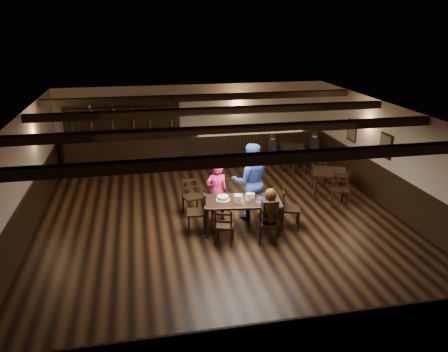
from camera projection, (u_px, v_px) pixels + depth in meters
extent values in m
plane|color=black|center=(223.00, 224.00, 10.69)|extent=(10.00, 10.00, 0.00)
cube|color=#BEB59E|center=(194.00, 125.00, 14.85)|extent=(9.00, 0.02, 2.70)
cube|color=#BEB59E|center=(298.00, 297.00, 5.62)|extent=(9.00, 0.02, 2.70)
cube|color=#BEB59E|center=(18.00, 186.00, 9.40)|extent=(0.02, 10.00, 2.70)
cube|color=#BEB59E|center=(396.00, 160.00, 11.07)|extent=(0.02, 10.00, 2.70)
cube|color=silver|center=(223.00, 115.00, 9.78)|extent=(9.00, 10.00, 0.02)
cube|color=black|center=(195.00, 149.00, 15.11)|extent=(9.00, 0.04, 1.00)
cube|color=black|center=(293.00, 349.00, 5.94)|extent=(9.00, 0.04, 1.00)
cube|color=black|center=(26.00, 221.00, 9.70)|extent=(0.04, 10.00, 1.00)
cube|color=black|center=(391.00, 192.00, 11.35)|extent=(0.04, 10.00, 1.00)
cube|color=black|center=(136.00, 112.00, 14.30)|extent=(0.90, 0.03, 1.00)
cube|color=black|center=(136.00, 112.00, 14.28)|extent=(0.80, 0.02, 0.90)
cube|color=black|center=(386.00, 146.00, 11.44)|extent=(0.03, 0.55, 0.65)
cube|color=#72664C|center=(385.00, 146.00, 11.44)|extent=(0.02, 0.45, 0.55)
cube|color=black|center=(352.00, 131.00, 13.21)|extent=(0.03, 0.55, 0.65)
cube|color=#72664C|center=(351.00, 131.00, 13.21)|extent=(0.02, 0.45, 0.55)
cube|color=black|center=(258.00, 159.00, 7.04)|extent=(8.90, 0.18, 0.18)
cube|color=black|center=(232.00, 130.00, 8.89)|extent=(8.90, 0.18, 0.18)
cube|color=black|center=(215.00, 111.00, 10.73)|extent=(8.90, 0.18, 0.18)
cube|color=black|center=(202.00, 97.00, 12.58)|extent=(8.90, 0.18, 0.18)
cube|color=black|center=(207.00, 224.00, 9.87)|extent=(0.07, 0.07, 0.71)
cube|color=black|center=(206.00, 210.00, 10.60)|extent=(0.07, 0.07, 0.71)
cube|color=black|center=(280.00, 222.00, 9.98)|extent=(0.07, 0.07, 0.71)
cube|color=black|center=(274.00, 208.00, 10.71)|extent=(0.07, 0.07, 0.71)
cube|color=black|center=(242.00, 201.00, 10.16)|extent=(1.88, 1.11, 0.04)
cube|color=#A5A8AD|center=(240.00, 194.00, 10.57)|extent=(1.77, 0.26, 0.05)
cube|color=#A5A8AD|center=(244.00, 209.00, 9.76)|extent=(1.77, 0.26, 0.05)
cube|color=#A5A8AD|center=(279.00, 200.00, 10.22)|extent=(0.14, 0.89, 0.05)
cube|color=#A5A8AD|center=(205.00, 202.00, 10.11)|extent=(0.14, 0.89, 0.05)
cube|color=black|center=(233.00, 232.00, 9.84)|extent=(0.04, 0.04, 0.41)
cube|color=black|center=(231.00, 239.00, 9.54)|extent=(0.04, 0.04, 0.41)
cube|color=black|center=(218.00, 231.00, 9.89)|extent=(0.04, 0.04, 0.41)
cube|color=black|center=(215.00, 237.00, 9.59)|extent=(0.04, 0.04, 0.41)
cube|color=black|center=(224.00, 225.00, 9.64)|extent=(0.51, 0.50, 0.04)
cube|color=black|center=(223.00, 220.00, 9.42)|extent=(0.39, 0.17, 0.43)
cube|color=black|center=(223.00, 222.00, 9.43)|extent=(0.33, 0.14, 0.05)
cube|color=black|center=(223.00, 214.00, 9.37)|extent=(0.33, 0.14, 0.05)
cube|color=black|center=(277.00, 230.00, 9.89)|extent=(0.05, 0.05, 0.43)
cube|color=black|center=(276.00, 237.00, 9.58)|extent=(0.05, 0.05, 0.43)
cube|color=black|center=(261.00, 229.00, 9.95)|extent=(0.05, 0.05, 0.43)
cube|color=black|center=(260.00, 236.00, 9.64)|extent=(0.05, 0.05, 0.43)
cube|color=black|center=(269.00, 224.00, 9.68)|extent=(0.53, 0.52, 0.04)
cube|color=black|center=(269.00, 218.00, 9.45)|extent=(0.40, 0.18, 0.45)
cube|color=black|center=(269.00, 220.00, 9.47)|extent=(0.34, 0.15, 0.05)
cube|color=black|center=(269.00, 212.00, 9.41)|extent=(0.34, 0.15, 0.05)
cube|color=black|center=(189.00, 219.00, 10.40)|extent=(0.04, 0.04, 0.47)
cube|color=black|center=(204.00, 218.00, 10.44)|extent=(0.04, 0.04, 0.47)
cube|color=black|center=(189.00, 227.00, 10.03)|extent=(0.04, 0.04, 0.47)
cube|color=black|center=(205.00, 226.00, 10.07)|extent=(0.04, 0.04, 0.47)
cube|color=black|center=(197.00, 212.00, 10.15)|extent=(0.48, 0.50, 0.04)
cube|color=black|center=(204.00, 202.00, 10.08)|extent=(0.08, 0.46, 0.49)
cube|color=black|center=(204.00, 204.00, 10.10)|extent=(0.06, 0.40, 0.05)
cube|color=black|center=(204.00, 196.00, 10.03)|extent=(0.06, 0.40, 0.05)
cube|color=black|center=(298.00, 222.00, 10.24)|extent=(0.05, 0.05, 0.47)
cube|color=black|center=(283.00, 222.00, 10.27)|extent=(0.05, 0.05, 0.47)
cube|color=black|center=(297.00, 215.00, 10.61)|extent=(0.05, 0.05, 0.47)
cube|color=black|center=(282.00, 215.00, 10.64)|extent=(0.05, 0.05, 0.47)
cube|color=black|center=(291.00, 209.00, 10.35)|extent=(0.54, 0.56, 0.04)
cube|color=black|center=(283.00, 199.00, 10.29)|extent=(0.17, 0.45, 0.49)
cube|color=black|center=(283.00, 201.00, 10.30)|extent=(0.14, 0.38, 0.05)
cube|color=black|center=(284.00, 193.00, 10.24)|extent=(0.14, 0.38, 0.05)
cube|color=black|center=(189.00, 210.00, 10.89)|extent=(0.05, 0.05, 0.47)
cube|color=black|center=(183.00, 205.00, 11.19)|extent=(0.05, 0.05, 0.47)
cube|color=black|center=(203.00, 207.00, 11.06)|extent=(0.05, 0.05, 0.47)
cube|color=black|center=(197.00, 202.00, 11.37)|extent=(0.05, 0.05, 0.47)
cube|color=black|center=(193.00, 197.00, 11.04)|extent=(0.56, 0.55, 0.04)
cube|color=black|center=(190.00, 186.00, 11.11)|extent=(0.45, 0.17, 0.49)
cube|color=black|center=(190.00, 187.00, 11.13)|extent=(0.38, 0.14, 0.05)
cube|color=black|center=(189.00, 180.00, 11.06)|extent=(0.38, 0.14, 0.05)
imported|color=#F7377B|center=(217.00, 192.00, 10.69)|extent=(0.56, 0.38, 1.49)
imported|color=navy|center=(250.00, 181.00, 10.74)|extent=(0.99, 0.79, 1.94)
cube|color=black|center=(267.00, 218.00, 9.77)|extent=(0.33, 0.33, 0.13)
cube|color=black|center=(269.00, 211.00, 9.58)|extent=(0.35, 0.21, 0.50)
cylinder|color=black|center=(270.00, 201.00, 9.50)|extent=(0.10, 0.35, 0.35)
sphere|color=#D8A384|center=(270.00, 195.00, 9.45)|extent=(0.22, 0.22, 0.22)
sphere|color=#3C1A0D|center=(271.00, 195.00, 9.42)|extent=(0.27, 0.27, 0.27)
cone|color=#3C1A0D|center=(271.00, 214.00, 9.46)|extent=(0.21, 0.21, 0.62)
cylinder|color=white|center=(223.00, 200.00, 10.18)|extent=(0.33, 0.33, 0.01)
cylinder|color=white|center=(223.00, 198.00, 10.16)|extent=(0.26, 0.26, 0.09)
cylinder|color=silver|center=(223.00, 199.00, 10.17)|extent=(0.28, 0.28, 0.04)
cylinder|color=white|center=(238.00, 198.00, 10.04)|extent=(0.19, 0.19, 0.17)
cylinder|color=white|center=(249.00, 197.00, 10.14)|extent=(0.15, 0.15, 0.17)
cylinder|color=#A5A8AD|center=(242.00, 197.00, 10.29)|extent=(0.05, 0.05, 0.03)
sphere|color=orange|center=(242.00, 196.00, 10.28)|extent=(0.03, 0.03, 0.03)
cylinder|color=silver|center=(259.00, 199.00, 10.11)|extent=(0.03, 0.03, 0.08)
cylinder|color=#A5A8AD|center=(259.00, 200.00, 10.09)|extent=(0.03, 0.03, 0.08)
cylinder|color=silver|center=(253.00, 196.00, 10.27)|extent=(0.08, 0.08, 0.12)
cube|color=#9D1F11|center=(263.00, 201.00, 10.10)|extent=(0.34, 0.29, 0.00)
cube|color=#101452|center=(264.00, 198.00, 10.26)|extent=(0.39, 0.35, 0.00)
cube|color=black|center=(125.00, 154.00, 14.36)|extent=(3.72, 0.60, 1.10)
cube|color=black|center=(124.00, 137.00, 14.16)|extent=(3.92, 0.70, 0.05)
cube|color=black|center=(124.00, 136.00, 14.42)|extent=(3.72, 0.10, 2.20)
cube|color=black|center=(123.00, 129.00, 14.24)|extent=(3.62, 0.22, 0.03)
cube|color=black|center=(122.00, 118.00, 14.13)|extent=(3.62, 0.22, 0.03)
cube|color=black|center=(122.00, 108.00, 14.01)|extent=(3.62, 0.22, 0.03)
cube|color=black|center=(330.00, 172.00, 12.13)|extent=(1.16, 1.16, 0.04)
cube|color=black|center=(315.00, 188.00, 11.99)|extent=(0.06, 0.06, 0.71)
cube|color=black|center=(316.00, 179.00, 12.66)|extent=(0.06, 0.06, 0.71)
cube|color=black|center=(343.00, 190.00, 11.86)|extent=(0.06, 0.06, 0.71)
cube|color=black|center=(341.00, 181.00, 12.53)|extent=(0.06, 0.06, 0.71)
cube|color=black|center=(292.00, 147.00, 14.52)|extent=(0.95, 0.95, 0.04)
cube|color=black|center=(283.00, 160.00, 14.36)|extent=(0.05, 0.05, 0.71)
cube|color=black|center=(281.00, 154.00, 14.96)|extent=(0.05, 0.05, 0.71)
cube|color=black|center=(302.00, 160.00, 14.33)|extent=(0.05, 0.05, 0.71)
cube|color=black|center=(300.00, 155.00, 14.94)|extent=(0.05, 0.05, 0.71)
cube|color=black|center=(272.00, 147.00, 14.52)|extent=(0.25, 0.36, 0.49)
sphere|color=#D8A384|center=(273.00, 138.00, 14.41)|extent=(0.19, 0.19, 0.19)
sphere|color=black|center=(273.00, 137.00, 14.40)|extent=(0.20, 0.20, 0.20)
cube|color=black|center=(314.00, 145.00, 14.64)|extent=(0.30, 0.41, 0.53)
sphere|color=#D8A384|center=(315.00, 135.00, 14.52)|extent=(0.20, 0.20, 0.20)
sphere|color=black|center=(315.00, 134.00, 14.51)|extent=(0.21, 0.21, 0.21)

